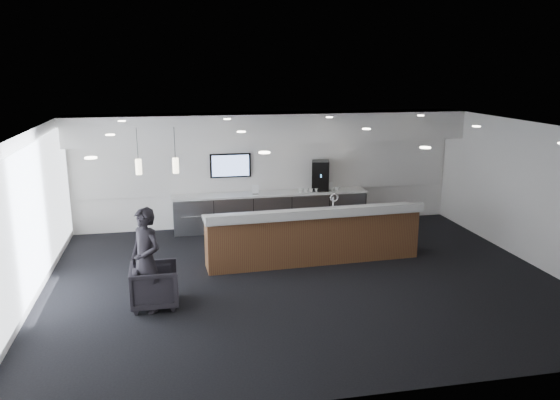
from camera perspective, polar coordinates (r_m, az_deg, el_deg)
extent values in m
plane|color=black|center=(10.99, 2.48, -8.28)|extent=(10.00, 10.00, 0.00)
cube|color=black|center=(10.25, 2.66, 7.46)|extent=(10.00, 8.00, 0.02)
cube|color=white|center=(14.35, -1.25, 3.24)|extent=(10.00, 0.02, 3.00)
cube|color=white|center=(10.54, -24.88, -1.96)|extent=(0.02, 8.00, 3.00)
cube|color=white|center=(12.66, 25.12, 0.49)|extent=(0.02, 8.00, 3.00)
cube|color=white|center=(13.74, -0.95, 7.62)|extent=(10.00, 0.90, 0.70)
cube|color=white|center=(14.30, -1.23, 3.61)|extent=(9.80, 0.06, 1.40)
cube|color=white|center=(10.53, -24.66, -1.95)|extent=(0.04, 7.36, 2.55)
cube|color=gray|center=(14.23, -0.98, -1.18)|extent=(5.00, 0.60, 0.90)
cube|color=silver|center=(14.12, -0.98, 0.68)|extent=(5.06, 0.66, 0.05)
cylinder|color=white|center=(13.71, -8.99, -1.75)|extent=(0.60, 0.02, 0.02)
cylinder|color=white|center=(13.78, -4.83, -1.55)|extent=(0.60, 0.02, 0.02)
cylinder|color=white|center=(13.92, -0.74, -1.34)|extent=(0.60, 0.02, 0.02)
cylinder|color=white|center=(14.13, 3.25, -1.13)|extent=(0.60, 0.02, 0.02)
cylinder|color=white|center=(14.40, 7.11, -0.92)|extent=(0.60, 0.02, 0.02)
cube|color=black|center=(14.09, -5.20, 3.61)|extent=(1.05, 0.07, 0.62)
cube|color=blue|center=(14.05, -5.19, 3.59)|extent=(0.95, 0.01, 0.54)
cylinder|color=#FFF0C6|center=(10.85, -10.85, 3.58)|extent=(0.12, 0.12, 0.30)
cylinder|color=#FFF0C6|center=(10.87, -14.55, 3.40)|extent=(0.12, 0.12, 0.30)
cube|color=brown|center=(11.81, 3.52, -4.00)|extent=(4.65, 0.86, 1.05)
cube|color=silver|center=(11.65, 3.56, -1.40)|extent=(4.73, 0.94, 0.06)
cube|color=silver|center=(11.29, 4.12, -1.43)|extent=(4.70, 0.34, 0.18)
cylinder|color=white|center=(11.84, 5.57, -0.34)|extent=(0.04, 0.04, 0.28)
torus|color=white|center=(11.75, 5.67, 0.25)|extent=(0.19, 0.04, 0.19)
cube|color=black|center=(14.37, 4.23, 2.57)|extent=(0.55, 0.59, 0.78)
cube|color=white|center=(14.20, 4.49, 0.86)|extent=(0.28, 0.12, 0.02)
cube|color=white|center=(13.93, -2.59, 1.11)|extent=(0.18, 0.02, 0.24)
cube|color=white|center=(14.35, 5.18, 1.41)|extent=(0.17, 0.06, 0.23)
imported|color=black|center=(9.96, -12.96, -8.71)|extent=(0.84, 0.82, 0.75)
imported|color=black|center=(9.63, -13.83, -6.13)|extent=(0.77, 0.79, 1.83)
imported|color=white|center=(14.38, 5.96, 1.16)|extent=(0.11, 0.11, 0.10)
imported|color=white|center=(14.34, 5.43, 1.13)|extent=(0.15, 0.15, 0.10)
imported|color=white|center=(14.30, 4.89, 1.11)|extent=(0.13, 0.13, 0.10)
imported|color=white|center=(14.26, 4.35, 1.09)|extent=(0.14, 0.14, 0.10)
imported|color=white|center=(14.23, 3.80, 1.06)|extent=(0.15, 0.15, 0.10)
imported|color=white|center=(14.19, 3.26, 1.04)|extent=(0.11, 0.11, 0.10)
imported|color=white|center=(14.16, 2.71, 1.02)|extent=(0.15, 0.15, 0.10)
imported|color=white|center=(14.12, 2.16, 0.99)|extent=(0.12, 0.12, 0.10)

